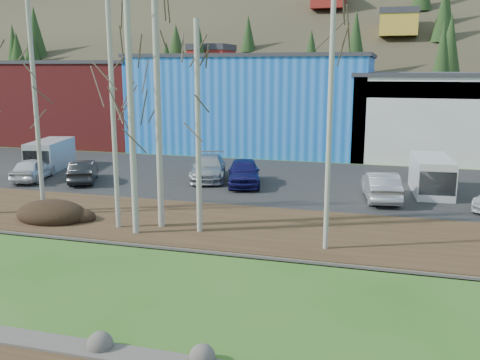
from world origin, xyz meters
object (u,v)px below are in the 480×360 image
(car_2, at_px, (208,168))
(car_0, at_px, (33,169))
(car_3, at_px, (244,172))
(van_white, at_px, (432,176))
(car_4, at_px, (381,186))
(van_grey, at_px, (49,155))
(car_1, at_px, (83,171))

(car_2, bearing_deg, car_0, -177.93)
(car_3, xyz_separation_m, van_white, (10.86, 0.70, 0.24))
(car_2, bearing_deg, car_4, -29.25)
(car_3, xyz_separation_m, van_grey, (-14.60, 1.27, 0.21))
(van_white, distance_m, van_grey, 25.46)
(car_4, distance_m, van_white, 3.55)
(car_4, bearing_deg, car_3, -20.06)
(car_0, bearing_deg, van_white, 171.38)
(car_1, height_order, van_grey, van_grey)
(car_4, relative_size, van_grey, 0.95)
(car_0, xyz_separation_m, car_1, (3.36, 0.45, -0.03))
(car_2, height_order, van_white, van_white)
(car_3, relative_size, van_white, 0.96)
(car_1, distance_m, car_2, 7.85)
(car_2, distance_m, car_3, 2.85)
(car_2, xyz_separation_m, van_grey, (-11.94, 0.22, 0.25))
(car_3, bearing_deg, car_4, -26.67)
(car_3, height_order, car_4, car_3)
(car_0, relative_size, car_4, 0.91)
(car_1, height_order, car_2, car_2)
(car_4, bearing_deg, car_2, -22.75)
(car_1, bearing_deg, van_white, 161.29)
(car_0, relative_size, car_3, 0.90)
(car_1, relative_size, car_2, 0.80)
(car_4, relative_size, van_white, 0.96)
(car_4, height_order, van_white, van_white)
(car_4, bearing_deg, van_white, -149.12)
(car_0, height_order, van_white, van_white)
(van_grey, bearing_deg, car_4, -19.28)
(car_1, relative_size, car_4, 0.89)
(car_0, height_order, car_3, car_3)
(car_1, distance_m, van_white, 20.95)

